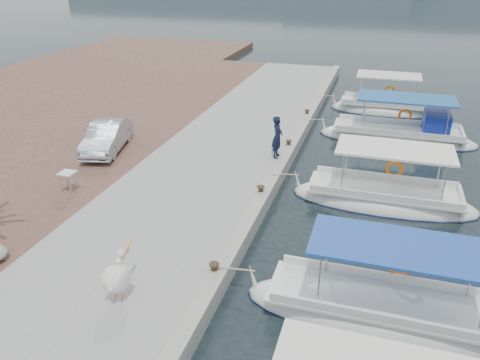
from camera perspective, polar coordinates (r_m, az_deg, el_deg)
name	(u,v)px	position (r m, az deg, el deg)	size (l,w,h in m)	color
ground	(259,228)	(16.06, 2.35, -5.83)	(400.00, 400.00, 0.00)	black
concrete_quay	(223,157)	(21.02, -2.05, 2.76)	(6.00, 40.00, 0.50)	gray
quay_curb	(284,158)	(20.22, 5.42, 2.68)	(0.44, 40.00, 0.12)	gray
cobblestone_strip	(124,146)	(23.04, -13.93, 4.08)	(4.00, 40.00, 0.50)	#4F3129
fishing_caique_b	(383,315)	(12.89, 17.08, -15.42)	(7.17, 2.11, 2.83)	silver
fishing_caique_c	(383,200)	(18.32, 17.02, -2.40)	(6.79, 2.26, 2.83)	silver
fishing_caique_d	(399,137)	(25.01, 18.80, 4.99)	(7.73, 2.41, 2.83)	silver
fishing_caique_e	(382,110)	(29.67, 16.92, 8.21)	(6.02, 2.29, 2.83)	silver
mooring_bollards	(261,190)	(17.08, 2.55, -1.17)	(0.28, 20.28, 0.33)	black
pelican	(117,277)	(12.36, -14.73, -11.33)	(0.62, 1.50, 1.16)	tan
fisherman	(277,137)	(20.15, 4.57, 5.25)	(0.67, 0.44, 1.84)	black
parked_car	(107,137)	(21.76, -15.95, 5.08)	(1.35, 3.86, 1.27)	#A6B1BE
folding_table	(68,177)	(18.36, -20.25, 0.29)	(0.55, 0.55, 0.73)	silver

